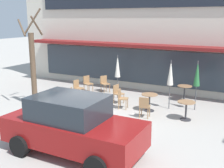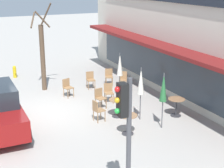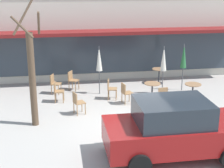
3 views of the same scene
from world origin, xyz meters
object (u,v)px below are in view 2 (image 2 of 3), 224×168
Objects in this scene: patio_umbrella_corner_open at (163,88)px; cafe_chair_6 at (98,109)px; cafe_chair_3 at (109,91)px; street_tree at (43,54)px; cafe_chair_0 at (100,97)px; cafe_chair_2 at (67,86)px; cafe_table_streetside at (176,104)px; patio_umbrella_cream_folded at (141,81)px; fire_hydrant at (15,72)px; cafe_chair_5 at (109,76)px; traffic_light_pole at (125,124)px; patio_umbrella_green_folded at (120,65)px; cafe_table_near_wall at (128,121)px; cafe_chair_1 at (90,79)px; cafe_table_by_tree at (117,105)px; cafe_chair_4 at (123,79)px.

patio_umbrella_corner_open is 2.47× the size of cafe_chair_6.
street_tree reaches higher than cafe_chair_3.
cafe_chair_2 is (-2.05, -0.85, 0.00)m from cafe_chair_0.
cafe_table_streetside is at bearing 75.68° from cafe_chair_6.
patio_umbrella_cream_folded is 1.00× the size of patio_umbrella_corner_open.
cafe_chair_0 is at bearing -152.43° from patio_umbrella_cream_folded.
patio_umbrella_cream_folded is at bearing 23.05° from fire_hydrant.
cafe_chair_2 is 1.00× the size of cafe_chair_3.
cafe_chair_5 is 5.68m from fire_hydrant.
traffic_light_pole is (8.72, -1.27, 1.77)m from cafe_chair_2.
patio_umbrella_green_folded is 2.32m from cafe_chair_5.
patio_umbrella_cream_folded is 2.47× the size of cafe_chair_5.
cafe_chair_2 is 2.21m from street_tree.
cafe_chair_3 is at bearing -62.42° from patio_umbrella_green_folded.
cafe_chair_2 is (-3.94, -1.83, -1.10)m from patio_umbrella_cream_folded.
cafe_table_near_wall is 3.52m from cafe_chair_3.
patio_umbrella_corner_open reaches higher than cafe_chair_6.
patio_umbrella_green_folded reaches higher than cafe_chair_1.
patio_umbrella_corner_open is at bearing 51.70° from cafe_chair_6.
patio_umbrella_cream_folded reaches higher than cafe_table_by_tree.
cafe_chair_6 is (1.36, -0.67, 0.00)m from cafe_chair_0.
cafe_chair_3 is (-3.49, -0.69, -1.10)m from patio_umbrella_corner_open.
cafe_chair_0 is 1.00× the size of cafe_chair_3.
cafe_table_near_wall is 1.00× the size of cafe_table_streetside.
cafe_chair_5 is at bearing -152.20° from cafe_chair_4.
patio_umbrella_corner_open is 5.27m from cafe_chair_4.
fire_hydrant is (-2.95, -1.01, -1.53)m from street_tree.
cafe_chair_3 is at bearing 167.53° from cafe_table_by_tree.
patio_umbrella_corner_open is 0.65× the size of traffic_light_pole.
cafe_chair_1 is 1.00× the size of cafe_chair_2.
patio_umbrella_cream_folded reaches higher than cafe_table_streetside.
cafe_table_near_wall is at bearing 8.63° from cafe_chair_2.
fire_hydrant is (-5.64, -4.04, -1.27)m from patio_umbrella_green_folded.
cafe_chair_0 is at bearing -130.54° from cafe_table_streetside.
patio_umbrella_cream_folded is 4.34m from cafe_chair_4.
cafe_chair_4 is 1.00× the size of cafe_chair_5.
cafe_chair_5 is (-0.82, -0.43, 0.00)m from cafe_chair_4.
cafe_table_near_wall is 0.85× the size of cafe_chair_0.
cafe_table_streetside is at bearing 8.68° from cafe_chair_5.
cafe_chair_0 is at bearing -155.35° from patio_umbrella_corner_open.
cafe_table_streetside is 4.32m from cafe_chair_4.
cafe_table_by_tree is at bearing 156.28° from traffic_light_pole.
cafe_chair_1 is (-5.00, -1.90, 0.01)m from cafe_table_streetside.
cafe_table_by_tree is 4.05m from cafe_chair_1.
cafe_chair_3 is at bearing 44.83° from cafe_chair_2.
cafe_table_near_wall is at bearing 151.74° from traffic_light_pole.
cafe_chair_0 and cafe_chair_4 have the same top height.
cafe_chair_1 and cafe_chair_2 have the same top height.
fire_hydrant is (-4.52, -1.77, -0.17)m from cafe_chair_2.
cafe_chair_6 is 5.78m from traffic_light_pole.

